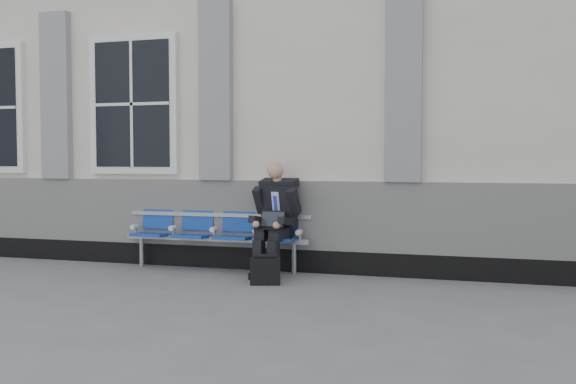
% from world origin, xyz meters
% --- Properties ---
extents(ground, '(70.00, 70.00, 0.00)m').
position_xyz_m(ground, '(0.00, 0.00, 0.00)').
color(ground, slate).
rests_on(ground, ground).
extents(station_building, '(14.40, 4.40, 4.49)m').
position_xyz_m(station_building, '(-0.02, 3.47, 2.22)').
color(station_building, silver).
rests_on(station_building, ground).
extents(bench, '(2.60, 0.47, 0.91)m').
position_xyz_m(bench, '(1.64, 1.32, 0.55)').
color(bench, '#9EA0A3').
rests_on(bench, ground).
extents(businessman, '(0.61, 0.82, 1.44)m').
position_xyz_m(businessman, '(2.52, 1.19, 0.78)').
color(businessman, black).
rests_on(businessman, ground).
extents(briefcase, '(0.38, 0.24, 0.36)m').
position_xyz_m(briefcase, '(2.60, 0.53, 0.17)').
color(briefcase, black).
rests_on(briefcase, ground).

